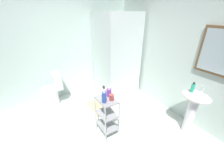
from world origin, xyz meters
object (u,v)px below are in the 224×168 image
shower_stall (115,76)px  pedestal_sink (193,105)px  toilet (52,92)px  storage_cart (107,114)px  rinse_cup (112,97)px  lotion_bottle_white (104,93)px  shampoo_bottle_blue (104,97)px  hand_soap_bottle (193,88)px  conditioner_bottle_purple (109,92)px  bath_mat (99,106)px

shower_stall → pedestal_sink: size_ratio=2.47×
toilet → storage_cart: 1.62m
pedestal_sink → toilet: pedestal_sink is taller
pedestal_sink → rinse_cup: bearing=-117.6°
toilet → rinse_cup: size_ratio=7.71×
toilet → lotion_bottle_white: bearing=23.4°
shampoo_bottle_blue → rinse_cup: size_ratio=2.14×
pedestal_sink → hand_soap_bottle: bearing=-154.3°
shower_stall → toilet: bearing=-99.1°
storage_cart → rinse_cup: (0.06, 0.06, 0.35)m
hand_soap_bottle → shampoo_bottle_blue: (-0.58, -1.33, -0.05)m
lotion_bottle_white → conditioner_bottle_purple: bearing=96.4°
lotion_bottle_white → bath_mat: lotion_bottle_white is taller
storage_cart → shampoo_bottle_blue: 0.41m
lotion_bottle_white → pedestal_sink: bearing=59.9°
shower_stall → lotion_bottle_white: (1.18, -0.97, 0.37)m
pedestal_sink → bath_mat: bearing=-145.4°
hand_soap_bottle → bath_mat: bearing=-144.9°
shampoo_bottle_blue → bath_mat: 1.23m
pedestal_sink → rinse_cup: 1.41m
shower_stall → hand_soap_bottle: 1.94m
conditioner_bottle_purple → shampoo_bottle_blue: (0.12, -0.15, 0.02)m
storage_cart → shampoo_bottle_blue: shampoo_bottle_blue is taller
shampoo_bottle_blue → rinse_cup: bearing=85.7°
conditioner_bottle_purple → shower_stall: bearing=143.5°
lotion_bottle_white → shower_stall: bearing=140.7°
shower_stall → pedestal_sink: 1.97m
hand_soap_bottle → shampoo_bottle_blue: 1.45m
shower_stall → toilet: shower_stall is taller
pedestal_sink → hand_soap_bottle: 0.32m
storage_cart → hand_soap_bottle: bearing=63.4°
shower_stall → toilet: size_ratio=2.63×
shower_stall → rinse_cup: (1.29, -0.89, 0.33)m
bath_mat → storage_cart: bearing=-17.2°
shampoo_bottle_blue → lotion_bottle_white: size_ratio=0.96×
toilet → rinse_cup: 1.76m
shower_stall → rinse_cup: size_ratio=20.29×
lotion_bottle_white → shampoo_bottle_blue: bearing=-26.9°
storage_cart → rinse_cup: rinse_cup is taller
conditioner_bottle_purple → rinse_cup: bearing=-11.8°
conditioner_bottle_purple → storage_cart: bearing=-51.2°
shower_stall → lotion_bottle_white: bearing=-39.3°
shower_stall → lotion_bottle_white: shower_stall is taller
bath_mat → lotion_bottle_white: bearing=-19.5°
hand_soap_bottle → storage_cart: bearing=-116.6°
shower_stall → bath_mat: (0.43, -0.70, -0.45)m
rinse_cup → bath_mat: 1.18m
shampoo_bottle_blue → rinse_cup: (0.01, 0.13, -0.04)m
shower_stall → lotion_bottle_white: 1.57m
shower_stall → storage_cart: bearing=-37.5°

